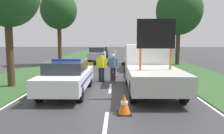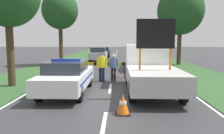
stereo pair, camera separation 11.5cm
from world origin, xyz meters
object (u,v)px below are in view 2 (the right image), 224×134
police_officer (102,65)px  traffic_cone_near_police (123,104)px  police_car (67,76)px  queued_car_sedan_black (103,52)px  roadside_tree_mid_left (180,11)px  traffic_cone_centre_front (115,73)px  queued_car_van_white (137,61)px  pedestrian_civilian (113,65)px  work_truck (150,68)px  queued_car_sedan_silver (98,54)px  roadside_tree_near_right (60,11)px  road_barrier (108,65)px

police_officer → traffic_cone_near_police: bearing=87.3°
police_car → queued_car_sedan_black: bearing=93.7°
police_car → roadside_tree_mid_left: (8.52, 12.42, 4.61)m
traffic_cone_centre_front → queued_car_van_white: bearing=64.4°
police_car → traffic_cone_centre_front: police_car is taller
pedestrian_civilian → roadside_tree_mid_left: bearing=64.1°
pedestrian_civilian → traffic_cone_near_police: bearing=-76.6°
police_officer → pedestrian_civilian: size_ratio=1.05×
pedestrian_civilian → traffic_cone_centre_front: pedestrian_civilian is taller
work_truck → queued_car_sedan_silver: work_truck is taller
queued_car_sedan_black → roadside_tree_near_right: bearing=71.5°
police_officer → traffic_cone_centre_front: police_officer is taller
police_officer → roadside_tree_near_right: roadside_tree_near_right is taller
road_barrier → queued_car_van_white: bearing=55.9°
police_car → queued_car_sedan_silver: bearing=93.7°
queued_car_sedan_silver → queued_car_sedan_black: queued_car_sedan_silver is taller
police_officer → traffic_cone_near_police: police_officer is taller
traffic_cone_near_police → queued_car_van_white: (1.40, 11.38, 0.37)m
police_car → roadside_tree_mid_left: 15.75m
traffic_cone_near_police → queued_car_sedan_black: bearing=95.6°
pedestrian_civilian → traffic_cone_centre_front: (0.07, 1.54, -0.69)m
queued_car_van_white → roadside_tree_mid_left: size_ratio=0.55×
road_barrier → roadside_tree_near_right: bearing=115.0°
police_officer → traffic_cone_centre_front: 2.17m
work_truck → road_barrier: bearing=-53.6°
queued_car_sedan_silver → pedestrian_civilian: bearing=99.6°
queued_car_sedan_silver → roadside_tree_mid_left: roadside_tree_mid_left is taller
queued_car_sedan_silver → traffic_cone_centre_front: bearing=101.3°
work_truck → queued_car_sedan_black: 21.90m
roadside_tree_mid_left → queued_car_sedan_silver: bearing=161.6°
road_barrier → traffic_cone_near_police: size_ratio=3.96×
roadside_tree_mid_left → work_truck: bearing=-111.6°
police_officer → pedestrian_civilian: police_officer is taller
road_barrier → roadside_tree_mid_left: 11.77m
road_barrier → queued_car_sedan_silver: 11.40m
traffic_cone_centre_front → road_barrier: bearing=-119.5°
traffic_cone_centre_front → traffic_cone_near_police: bearing=-87.1°
queued_car_van_white → queued_car_sedan_silver: (-3.89, 6.75, 0.17)m
police_officer → queued_car_sedan_silver: police_officer is taller
pedestrian_civilian → roadside_tree_near_right: roadside_tree_near_right is taller
work_truck → traffic_cone_centre_front: bearing=-64.6°
queued_car_van_white → road_barrier: bearing=63.7°
pedestrian_civilian → queued_car_sedan_silver: (-2.03, 12.02, -0.08)m
queued_car_sedan_silver → queued_car_van_white: bearing=119.9°
work_truck → queued_car_sedan_black: work_truck is taller
queued_car_van_white → queued_car_sedan_black: size_ratio=0.98×
roadside_tree_near_right → queued_car_sedan_black: bearing=71.5°
police_car → queued_car_sedan_silver: size_ratio=1.17×
traffic_cone_centre_front → roadside_tree_mid_left: (6.37, 7.67, 5.13)m
road_barrier → queued_car_sedan_black: queued_car_sedan_black is taller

